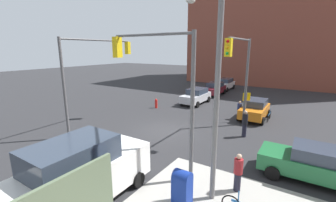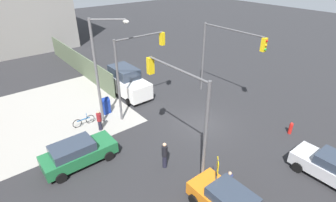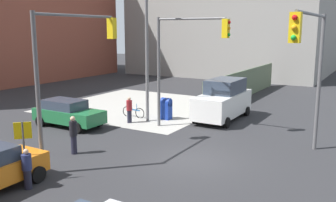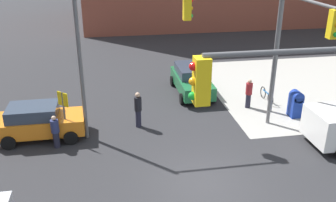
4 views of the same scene
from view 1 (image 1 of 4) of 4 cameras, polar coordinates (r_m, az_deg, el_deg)
ground_plane at (r=16.37m, az=-1.21°, el=-7.57°), size 120.00×120.00×0.00m
building_brick_west at (r=45.34m, az=27.01°, el=18.22°), size 16.00×28.00×21.82m
traffic_signal_nw_corner at (r=15.88m, az=17.95°, el=8.24°), size 5.06×0.36×6.50m
traffic_signal_se_corner at (r=16.89m, az=-18.27°, el=8.73°), size 6.35×0.36×6.50m
traffic_signal_ne_corner at (r=10.10m, az=-2.32°, el=6.27°), size 0.36×4.54×6.50m
street_lamp_corner at (r=8.39m, az=11.16°, el=5.54°), size 1.85×2.17×8.00m
warning_sign_two_way at (r=19.04m, az=19.23°, el=-0.20°), size 0.48×0.48×2.40m
mailbox_blue at (r=8.95m, az=3.61°, el=-20.95°), size 0.56×0.64×1.43m
fire_hydrant at (r=22.46m, az=-3.03°, el=-0.57°), size 0.26×0.26×0.94m
coupe_green at (r=12.17m, az=33.51°, el=-13.10°), size 2.02×4.46×1.62m
hatchback_orange at (r=20.29m, az=21.18°, el=-1.90°), size 3.95×2.02×1.62m
sedan_silver at (r=24.40m, az=7.13°, el=1.31°), size 4.26×2.02×1.62m
hatchback_white at (r=33.59m, az=14.18°, el=4.23°), size 4.42×2.02×1.62m
hatchback_maroon at (r=29.33m, az=11.69°, el=3.12°), size 4.14×2.02×1.62m
van_white_delivery at (r=9.31m, az=-21.05°, el=-16.66°), size 5.40×2.32×2.62m
pedestrian_crossing at (r=10.04m, az=17.36°, el=-16.84°), size 0.36×0.36×1.66m
pedestrian_waiting at (r=15.84m, az=18.92°, el=-5.35°), size 0.36×0.36×1.82m
pedestrian_walking_north at (r=19.75m, az=17.65°, el=-2.16°), size 0.36×0.36×1.54m
bicycle_at_crosswalk at (r=20.42m, az=24.27°, el=-3.52°), size 1.75×0.05×0.97m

